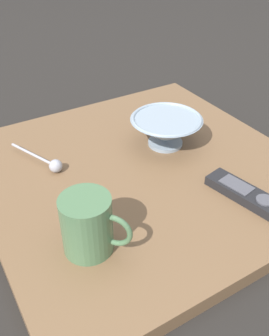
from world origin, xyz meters
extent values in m
plane|color=black|center=(0.00, 0.00, 0.00)|extent=(6.00, 6.00, 0.00)
cube|color=brown|center=(0.00, 0.00, 0.02)|extent=(0.66, 0.66, 0.03)
cylinder|color=#8C9EAD|center=(0.10, 0.05, 0.04)|extent=(0.08, 0.08, 0.01)
cone|color=#8C9EAD|center=(0.10, 0.05, 0.07)|extent=(0.17, 0.17, 0.06)
torus|color=#8C9EAD|center=(0.10, 0.05, 0.10)|extent=(0.16, 0.16, 0.01)
cylinder|color=#4C724C|center=(-0.20, -0.15, 0.08)|extent=(0.08, 0.08, 0.10)
torus|color=#4C724C|center=(-0.17, -0.19, 0.09)|extent=(0.05, 0.05, 0.06)
cylinder|color=#A3A5B2|center=(-0.19, 0.15, 0.05)|extent=(0.06, 0.13, 0.01)
sphere|color=#A3A5B2|center=(-0.16, 0.08, 0.05)|extent=(0.03, 0.03, 0.03)
cube|color=black|center=(0.12, -0.19, 0.04)|extent=(0.08, 0.16, 0.02)
cylinder|color=#4C4C54|center=(0.13, -0.23, 0.05)|extent=(0.03, 0.03, 0.00)
cube|color=#4C4C54|center=(0.11, -0.17, 0.05)|extent=(0.05, 0.07, 0.00)
camera|label=1|loc=(-0.35, -0.56, 0.51)|focal=40.10mm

